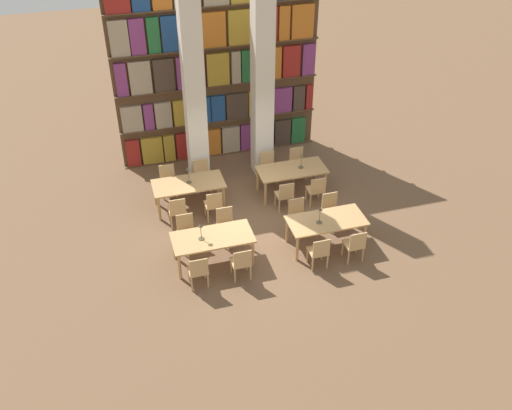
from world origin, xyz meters
The scene contains 28 objects.
ground_plane centered at (0.00, 0.00, 0.00)m, with size 40.00×40.00×0.00m, color brown.
bookshelf_bank centered at (0.00, 3.71, 2.68)m, with size 5.79×0.35×5.50m.
pillar_left centered at (-0.92, 2.44, 3.00)m, with size 0.52×0.52×6.00m.
pillar_center centered at (0.92, 2.44, 3.00)m, with size 0.52×0.52×6.00m.
reading_table_0 centered at (-1.32, -1.13, 0.65)m, with size 1.84×0.88×0.73m.
chair_0 centered at (-1.80, -1.85, 0.46)m, with size 0.42×0.40×0.86m.
chair_1 centered at (-1.80, -0.40, 0.46)m, with size 0.42×0.40×0.86m.
chair_2 centered at (-0.84, -1.85, 0.46)m, with size 0.42×0.40×0.86m.
chair_3 centered at (-0.84, -0.40, 0.46)m, with size 0.42×0.40×0.86m.
desk_lamp_0 centered at (-1.57, -1.14, 1.02)m, with size 0.14×0.14×0.42m.
reading_table_1 centered at (1.39, -1.26, 0.65)m, with size 1.84×0.88×0.73m.
chair_4 centered at (0.94, -1.98, 0.46)m, with size 0.42×0.40×0.86m.
chair_5 centered at (0.94, -0.53, 0.46)m, with size 0.42×0.40×0.86m.
chair_6 centered at (1.82, -1.98, 0.46)m, with size 0.42×0.40×0.86m.
chair_7 centered at (1.82, -0.53, 0.46)m, with size 0.42×0.40×0.86m.
desk_lamp_1 centered at (1.19, -1.31, 1.02)m, with size 0.14×0.14×0.43m.
reading_table_2 centered at (-1.43, 1.20, 0.65)m, with size 1.84×0.88×0.73m.
chair_8 centered at (-1.86, 0.47, 0.46)m, with size 0.42×0.40×0.86m.
chair_9 centered at (-1.86, 1.92, 0.46)m, with size 0.42×0.40×0.86m.
chair_10 centered at (-0.94, 0.47, 0.46)m, with size 0.42×0.40×0.86m.
chair_11 centered at (-0.94, 1.92, 0.46)m, with size 0.42×0.40×0.86m.
desk_lamp_2 centered at (-1.41, 1.22, 1.04)m, with size 0.14×0.14×0.46m.
reading_table_3 centered at (1.35, 1.11, 0.65)m, with size 1.84×0.88×0.73m.
chair_12 centered at (0.92, 0.39, 0.46)m, with size 0.42×0.40×0.86m.
chair_13 centered at (0.92, 1.84, 0.46)m, with size 0.42×0.40×0.86m.
chair_14 centered at (1.78, 0.39, 0.46)m, with size 0.42×0.40×0.86m.
chair_15 centered at (1.78, 1.84, 0.46)m, with size 0.42×0.40×0.86m.
desk_lamp_3 centered at (1.61, 1.11, 1.02)m, with size 0.14×0.14×0.43m.
Camera 1 is at (-3.17, -11.05, 8.76)m, focal length 40.00 mm.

